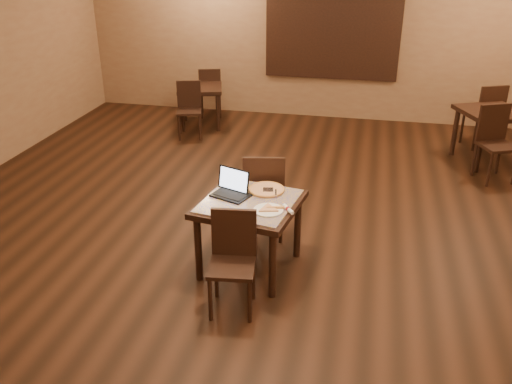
% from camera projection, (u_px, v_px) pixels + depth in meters
% --- Properties ---
extents(ground, '(10.00, 10.00, 0.00)m').
position_uv_depth(ground, '(236.00, 252.00, 5.81)').
color(ground, black).
rests_on(ground, ground).
extents(wall_back, '(8.00, 0.02, 3.00)m').
position_uv_depth(wall_back, '(304.00, 33.00, 9.57)').
color(wall_back, '#856344').
rests_on(wall_back, ground).
extents(mural, '(2.34, 0.05, 1.64)m').
position_uv_depth(mural, '(332.00, 32.00, 9.42)').
color(mural, teal).
rests_on(mural, wall_back).
extents(tiled_table, '(1.06, 1.06, 0.76)m').
position_uv_depth(tiled_table, '(250.00, 210.00, 5.26)').
color(tiled_table, black).
rests_on(tiled_table, ground).
extents(chair_main_near, '(0.45, 0.45, 0.93)m').
position_uv_depth(chair_main_near, '(233.00, 255.00, 4.78)').
color(chair_main_near, black).
rests_on(chair_main_near, ground).
extents(chair_main_far, '(0.52, 0.52, 1.01)m').
position_uv_depth(chair_main_far, '(264.00, 192.00, 5.84)').
color(chair_main_far, black).
rests_on(chair_main_far, ground).
extents(laptop, '(0.42, 0.39, 0.24)m').
position_uv_depth(laptop, '(232.00, 188.00, 5.33)').
color(laptop, black).
rests_on(laptop, tiled_table).
extents(plate, '(0.28, 0.28, 0.02)m').
position_uv_depth(plate, '(268.00, 210.00, 5.02)').
color(plate, white).
rests_on(plate, tiled_table).
extents(pizza_slice, '(0.26, 0.26, 0.02)m').
position_uv_depth(pizza_slice, '(268.00, 209.00, 5.01)').
color(pizza_slice, beige).
rests_on(pizza_slice, plate).
extents(pizza_pan, '(0.37, 0.37, 0.01)m').
position_uv_depth(pizza_pan, '(267.00, 191.00, 5.41)').
color(pizza_pan, silver).
rests_on(pizza_pan, tiled_table).
extents(pizza_whole, '(0.36, 0.36, 0.03)m').
position_uv_depth(pizza_whole, '(267.00, 189.00, 5.40)').
color(pizza_whole, beige).
rests_on(pizza_whole, pizza_pan).
extents(spatula, '(0.14, 0.26, 0.01)m').
position_uv_depth(spatula, '(268.00, 190.00, 5.38)').
color(spatula, silver).
rests_on(spatula, pizza_whole).
extents(napkin_roll, '(0.13, 0.16, 0.04)m').
position_uv_depth(napkin_roll, '(288.00, 209.00, 5.01)').
color(napkin_roll, white).
rests_on(napkin_roll, tiled_table).
extents(other_table_a, '(1.11, 1.11, 0.79)m').
position_uv_depth(other_table_a, '(491.00, 119.00, 7.84)').
color(other_table_a, black).
rests_on(other_table_a, ground).
extents(other_table_a_chair_near, '(0.58, 0.58, 1.02)m').
position_uv_depth(other_table_a_chair_near, '(495.00, 138.00, 7.35)').
color(other_table_a_chair_near, black).
rests_on(other_table_a_chair_near, ground).
extents(other_table_a_chair_far, '(0.58, 0.58, 1.02)m').
position_uv_depth(other_table_a_chair_far, '(486.00, 113.00, 8.40)').
color(other_table_a_chair_far, black).
rests_on(other_table_a_chair_far, ground).
extents(other_table_b, '(0.93, 0.93, 0.70)m').
position_uv_depth(other_table_b, '(200.00, 93.00, 9.40)').
color(other_table_b, black).
rests_on(other_table_b, ground).
extents(other_table_b_chair_near, '(0.49, 0.49, 0.91)m').
position_uv_depth(other_table_b_chair_near, '(189.00, 106.00, 8.96)').
color(other_table_b_chair_near, black).
rests_on(other_table_b_chair_near, ground).
extents(other_table_b_chair_far, '(0.49, 0.49, 0.91)m').
position_uv_depth(other_table_b_chair_far, '(210.00, 90.00, 9.89)').
color(other_table_b_chair_far, black).
rests_on(other_table_b_chair_far, ground).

